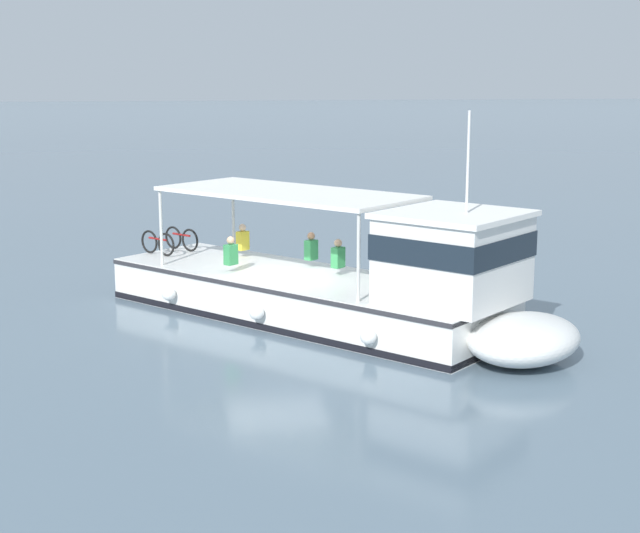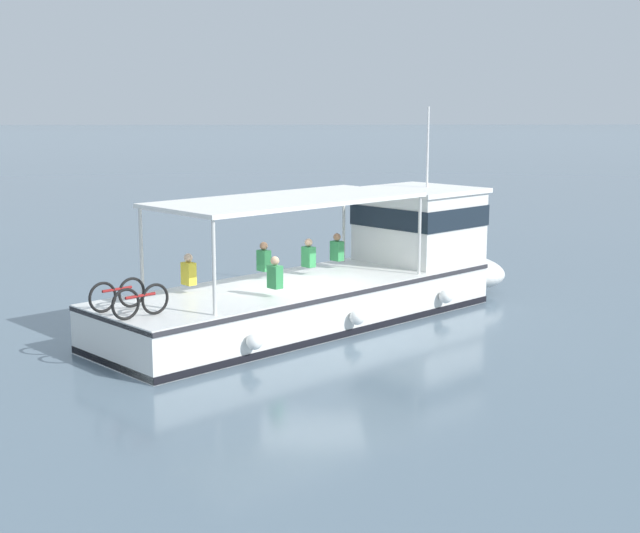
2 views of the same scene
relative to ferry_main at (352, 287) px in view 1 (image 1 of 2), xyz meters
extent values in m
plane|color=slate|center=(1.01, 1.74, -1.02)|extent=(400.00, 400.00, 0.00)
cube|color=white|center=(1.21, 1.07, -0.47)|extent=(10.21, 9.55, 1.10)
ellipsoid|color=white|center=(-3.43, -3.04, -0.47)|extent=(3.60, 3.66, 1.01)
cube|color=black|center=(1.21, 1.07, -0.92)|extent=(10.23, 9.58, 0.16)
cube|color=#2D2D33|center=(1.21, 1.07, 0.00)|extent=(10.25, 9.60, 0.10)
cube|color=white|center=(-2.08, -1.85, 1.03)|extent=(3.75, 3.76, 1.90)
cube|color=#19232D|center=(-2.08, -1.85, 1.37)|extent=(3.82, 3.83, 0.56)
cube|color=white|center=(-2.08, -1.85, 2.04)|extent=(3.98, 3.99, 0.12)
cube|color=white|center=(1.55, 1.37, 2.13)|extent=(6.97, 6.65, 0.10)
cylinder|color=silver|center=(0.01, -1.81, 1.08)|extent=(0.08, 0.08, 2.00)
cylinder|color=silver|center=(-1.79, 0.23, 1.08)|extent=(0.08, 0.08, 2.00)
cylinder|color=silver|center=(4.88, 2.50, 1.08)|extent=(0.08, 0.08, 2.00)
cylinder|color=silver|center=(3.08, 4.54, 1.08)|extent=(0.08, 0.08, 2.00)
cylinder|color=silver|center=(-2.31, -2.05, 3.20)|extent=(0.06, 0.06, 2.20)
sphere|color=white|center=(-2.52, 0.15, -0.52)|extent=(0.36, 0.36, 0.36)
sphere|color=white|center=(-0.04, 2.33, -0.52)|extent=(0.36, 0.36, 0.36)
sphere|color=white|center=(2.28, 4.39, -0.52)|extent=(0.36, 0.36, 0.36)
torus|color=black|center=(4.92, 3.75, 0.41)|extent=(0.53, 0.48, 0.66)
torus|color=black|center=(5.44, 4.21, 0.41)|extent=(0.53, 0.48, 0.66)
cylinder|color=maroon|center=(5.18, 3.98, 0.53)|extent=(0.56, 0.51, 0.06)
torus|color=black|center=(4.32, 4.42, 0.41)|extent=(0.53, 0.48, 0.66)
torus|color=black|center=(4.84, 4.89, 0.41)|extent=(0.53, 0.48, 0.66)
cylinder|color=maroon|center=(4.58, 4.65, 0.53)|extent=(0.56, 0.51, 0.06)
cube|color=yellow|center=(3.85, 2.33, 0.54)|extent=(0.38, 0.39, 0.52)
sphere|color=beige|center=(3.85, 2.33, 0.91)|extent=(0.20, 0.20, 0.20)
cube|color=#338C4C|center=(1.86, 2.80, 0.54)|extent=(0.38, 0.39, 0.52)
sphere|color=tan|center=(1.86, 2.80, 0.91)|extent=(0.20, 0.20, 0.20)
cube|color=#338C4C|center=(2.16, 0.68, 0.54)|extent=(0.38, 0.39, 0.52)
sphere|color=#9E7051|center=(2.16, 0.68, 0.91)|extent=(0.20, 0.20, 0.20)
cube|color=#338C4C|center=(1.03, 0.17, 0.54)|extent=(0.38, 0.39, 0.52)
sphere|color=tan|center=(1.03, 0.17, 0.91)|extent=(0.20, 0.20, 0.20)
cube|color=#338C4C|center=(0.26, -0.74, 0.54)|extent=(0.38, 0.39, 0.52)
sphere|color=#9E7051|center=(0.26, -0.74, 0.91)|extent=(0.20, 0.20, 0.20)
camera|label=1|loc=(-21.78, 4.39, 5.07)|focal=52.89mm
camera|label=2|loc=(1.58, 22.64, 4.43)|focal=50.30mm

